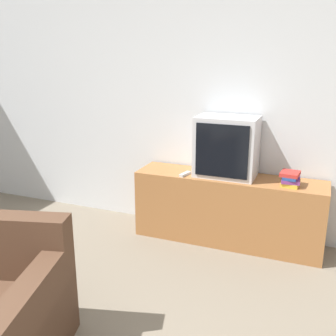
# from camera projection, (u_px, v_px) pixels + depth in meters

# --- Properties ---
(wall_back) EXTENTS (9.00, 0.06, 2.60)m
(wall_back) POSITION_uv_depth(u_px,v_px,m) (164.00, 100.00, 3.97)
(wall_back) COLOR silver
(wall_back) RESTS_ON ground_plane
(tv_stand) EXTENTS (1.76, 0.42, 0.65)m
(tv_stand) POSITION_uv_depth(u_px,v_px,m) (228.00, 209.00, 3.73)
(tv_stand) COLOR #9E6638
(tv_stand) RESTS_ON ground_plane
(television) EXTENTS (0.55, 0.38, 0.55)m
(television) POSITION_uv_depth(u_px,v_px,m) (227.00, 147.00, 3.60)
(television) COLOR silver
(television) RESTS_ON tv_stand
(book_stack) EXTENTS (0.18, 0.21, 0.12)m
(book_stack) POSITION_uv_depth(u_px,v_px,m) (291.00, 179.00, 3.39)
(book_stack) COLOR gold
(book_stack) RESTS_ON tv_stand
(remote_on_stand) EXTENTS (0.07, 0.16, 0.02)m
(remote_on_stand) POSITION_uv_depth(u_px,v_px,m) (185.00, 174.00, 3.68)
(remote_on_stand) COLOR #B7B7B7
(remote_on_stand) RESTS_ON tv_stand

